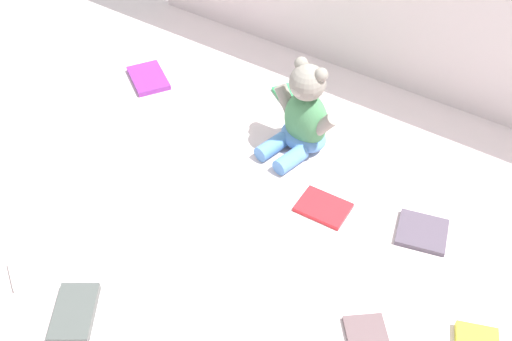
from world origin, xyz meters
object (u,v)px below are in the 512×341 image
Objects in this scene: book_case_6 at (367,338)px; book_case_5 at (323,207)px; book_case_3 at (422,232)px; book_case_4 at (43,267)px; teddy_bear at (304,117)px; book_case_2 at (75,313)px; book_case_1 at (297,98)px; book_case_0 at (148,78)px.

book_case_5 is at bearing -85.66° from book_case_6.
book_case_3 is 0.93× the size of book_case_5.
book_case_4 is 1.13× the size of book_case_5.
book_case_4 is 1.36× the size of book_case_6.
book_case_3 is at bearing -126.54° from book_case_6.
teddy_bear is 0.39m from book_case_3.
teddy_bear is 0.68m from book_case_2.
book_case_2 is at bearing -147.69° from book_case_1.
teddy_bear reaches higher than book_case_2.
book_case_4 is at bearing -99.70° from teddy_bear.
book_case_3 is at bearing -109.46° from book_case_4.
book_case_5 is (0.27, 0.51, -0.00)m from book_case_2.
book_case_6 is (0.23, -0.24, -0.00)m from book_case_5.
teddy_bear is 0.51m from book_case_0.
book_case_1 and book_case_3 have the same top height.
book_case_0 is 0.77m from book_case_2.
book_case_2 is at bearing 63.44° from book_case_0.
book_case_3 is (0.87, -0.10, -0.00)m from book_case_0.
teddy_bear is at bearing -112.50° from book_case_1.
book_case_0 is (-0.51, -0.01, -0.08)m from teddy_bear.
book_case_0 is 1.11× the size of book_case_2.
book_case_4 is (-0.14, 0.04, -0.00)m from book_case_2.
book_case_0 reaches higher than book_case_4.
teddy_bear is at bearing 59.16° from book_case_3.
book_case_3 and book_case_4 have the same top height.
book_case_1 is at bearing 136.72° from teddy_bear.
book_case_2 reaches higher than book_case_3.
book_case_0 is at bearing -105.65° from book_case_5.
book_case_3 is (0.36, -0.10, -0.08)m from teddy_bear.
book_case_1 is 1.16× the size of book_case_5.
teddy_bear reaches higher than book_case_0.
book_case_5 is (0.40, 0.46, -0.00)m from book_case_4.
book_case_5 is 0.33m from book_case_6.
book_case_2 is at bearing -87.60° from teddy_bear.
book_case_1 is 1.05× the size of book_case_2.
teddy_bear reaches higher than book_case_6.
book_case_1 is 0.40m from book_case_5.
book_case_0 is 0.88m from book_case_3.
book_case_2 is (0.39, -0.66, 0.00)m from book_case_0.
book_case_6 is (0.48, -0.55, -0.00)m from book_case_1.
book_case_3 is 0.30m from book_case_6.
book_case_1 is (-0.11, 0.15, -0.08)m from teddy_bear.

